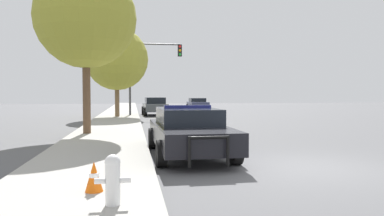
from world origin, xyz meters
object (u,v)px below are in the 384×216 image
(fire_hydrant, at_px, (113,178))
(traffic_cone, at_px, (94,176))
(police_car, at_px, (189,130))
(tree_sidewalk_near, at_px, (86,18))
(tree_sidewalk_mid, at_px, (117,59))
(car_background_midblock, at_px, (155,106))
(car_background_oncoming, at_px, (198,104))
(traffic_light, at_px, (150,64))

(fire_hydrant, relative_size, traffic_cone, 1.48)
(police_car, relative_size, tree_sidewalk_near, 0.76)
(police_car, height_order, tree_sidewalk_mid, tree_sidewalk_mid)
(tree_sidewalk_mid, height_order, traffic_cone, tree_sidewalk_mid)
(traffic_cone, bearing_deg, tree_sidewalk_near, 97.31)
(fire_hydrant, relative_size, tree_sidewalk_mid, 0.12)
(police_car, bearing_deg, tree_sidewalk_mid, -81.78)
(car_background_midblock, relative_size, traffic_cone, 7.91)
(car_background_oncoming, bearing_deg, fire_hydrant, 78.76)
(traffic_light, distance_m, tree_sidewalk_mid, 2.95)
(tree_sidewalk_near, bearing_deg, fire_hydrant, -81.34)
(police_car, distance_m, car_background_midblock, 19.41)
(car_background_midblock, height_order, traffic_cone, car_background_midblock)
(tree_sidewalk_mid, bearing_deg, tree_sidewalk_near, -94.11)
(traffic_light, bearing_deg, traffic_cone, -95.19)
(fire_hydrant, bearing_deg, tree_sidewalk_near, 98.66)
(tree_sidewalk_near, bearing_deg, car_background_midblock, 75.53)
(fire_hydrant, xyz_separation_m, tree_sidewalk_near, (-1.56, 10.27, 4.32))
(car_background_midblock, distance_m, tree_sidewalk_mid, 5.39)
(tree_sidewalk_mid, relative_size, tree_sidewalk_near, 0.92)
(traffic_light, xyz_separation_m, car_background_midblock, (0.41, 1.38, -3.27))
(traffic_light, distance_m, car_background_midblock, 3.57)
(fire_hydrant, height_order, tree_sidewalk_mid, tree_sidewalk_mid)
(traffic_light, xyz_separation_m, tree_sidewalk_mid, (-2.43, -1.66, 0.15))
(traffic_light, bearing_deg, police_car, -89.28)
(car_background_oncoming, relative_size, car_background_midblock, 0.97)
(police_car, distance_m, tree_sidewalk_near, 7.55)
(fire_hydrant, relative_size, tree_sidewalk_near, 0.11)
(fire_hydrant, bearing_deg, tree_sidewalk_mid, 92.06)
(car_background_midblock, bearing_deg, traffic_cone, -97.90)
(tree_sidewalk_mid, bearing_deg, traffic_cone, -88.84)
(car_background_midblock, bearing_deg, car_background_oncoming, 54.48)
(fire_hydrant, height_order, traffic_light, traffic_light)
(police_car, bearing_deg, tree_sidewalk_near, -57.91)
(police_car, xyz_separation_m, tree_sidewalk_mid, (-2.66, 16.37, 3.45))
(tree_sidewalk_near, height_order, traffic_cone, tree_sidewalk_near)
(traffic_light, distance_m, tree_sidewalk_near, 13.16)
(police_car, relative_size, traffic_light, 0.93)
(police_car, relative_size, car_background_midblock, 1.27)
(car_background_midblock, distance_m, tree_sidewalk_near, 15.14)
(police_car, distance_m, tree_sidewalk_mid, 16.94)
(fire_hydrant, xyz_separation_m, traffic_cone, (-0.35, 0.82, -0.15))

